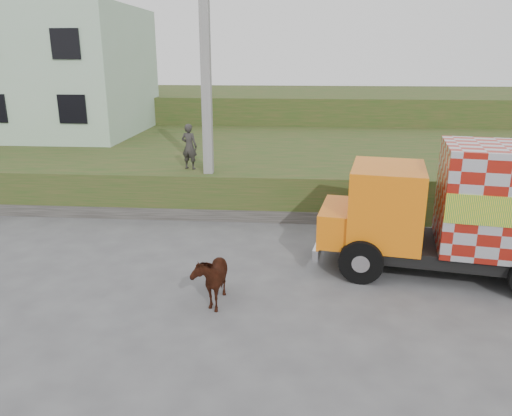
# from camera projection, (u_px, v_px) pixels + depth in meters

# --- Properties ---
(ground) EXTENTS (120.00, 120.00, 0.00)m
(ground) POSITION_uv_depth(u_px,v_px,m) (218.00, 272.00, 12.65)
(ground) COLOR #474749
(ground) RESTS_ON ground
(embankment) EXTENTS (40.00, 12.00, 1.50)m
(embankment) POSITION_uv_depth(u_px,v_px,m) (253.00, 162.00, 21.95)
(embankment) COLOR #254818
(embankment) RESTS_ON ground
(embankment_far) EXTENTS (40.00, 12.00, 3.00)m
(embankment_far) POSITION_uv_depth(u_px,v_px,m) (269.00, 114.00, 33.16)
(embankment_far) COLOR #254818
(embankment_far) RESTS_ON ground
(retaining_strip) EXTENTS (16.00, 0.50, 0.40)m
(retaining_strip) POSITION_uv_depth(u_px,v_px,m) (178.00, 213.00, 16.74)
(retaining_strip) COLOR #595651
(retaining_strip) RESTS_ON ground
(building) EXTENTS (10.00, 8.00, 6.00)m
(building) POSITION_uv_depth(u_px,v_px,m) (36.00, 71.00, 24.56)
(building) COLOR #A5C1AA
(building) RESTS_ON embankment
(utility_pole) EXTENTS (1.20, 0.30, 8.00)m
(utility_pole) POSITION_uv_depth(u_px,v_px,m) (207.00, 94.00, 15.90)
(utility_pole) COLOR gray
(utility_pole) RESTS_ON ground
(cargo_truck) EXTENTS (7.67, 3.64, 3.29)m
(cargo_truck) POSITION_uv_depth(u_px,v_px,m) (493.00, 211.00, 11.93)
(cargo_truck) COLOR black
(cargo_truck) RESTS_ON ground
(cow) EXTENTS (0.66, 1.44, 1.21)m
(cow) POSITION_uv_depth(u_px,v_px,m) (211.00, 277.00, 10.98)
(cow) COLOR #36140D
(cow) RESTS_ON ground
(pedestrian) EXTENTS (0.65, 0.52, 1.56)m
(pedestrian) POSITION_uv_depth(u_px,v_px,m) (189.00, 147.00, 17.02)
(pedestrian) COLOR #2F2D2A
(pedestrian) RESTS_ON embankment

